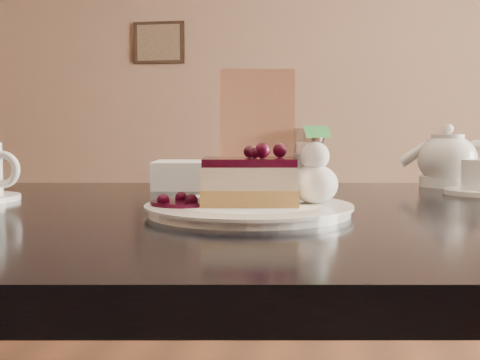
% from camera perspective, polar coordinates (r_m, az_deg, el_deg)
% --- Properties ---
extents(main_table, '(1.33, 1.00, 0.76)m').
position_cam_1_polar(main_table, '(0.84, 0.79, -8.12)').
color(main_table, black).
rests_on(main_table, ground).
extents(dessert_plate, '(0.26, 0.26, 0.01)m').
position_cam_1_polar(dessert_plate, '(0.78, 0.85, -2.81)').
color(dessert_plate, white).
rests_on(dessert_plate, main_table).
extents(cheesecake_slice, '(0.13, 0.10, 0.06)m').
position_cam_1_polar(cheesecake_slice, '(0.77, 0.85, -0.17)').
color(cheesecake_slice, '#B58A46').
rests_on(cheesecake_slice, dessert_plate).
extents(whipped_cream, '(0.06, 0.06, 0.05)m').
position_cam_1_polar(whipped_cream, '(0.79, 7.10, -0.37)').
color(whipped_cream, white).
rests_on(whipped_cream, dessert_plate).
extents(berry_sauce, '(0.08, 0.08, 0.01)m').
position_cam_1_polar(berry_sauce, '(0.77, -5.53, -2.19)').
color(berry_sauce, black).
rests_on(berry_sauce, dessert_plate).
extents(tea_set, '(0.20, 0.25, 0.11)m').
position_cam_1_polar(tea_set, '(1.18, 19.54, 1.38)').
color(tea_set, white).
rests_on(tea_set, main_table).
extents(menu_card, '(0.14, 0.05, 0.22)m').
position_cam_1_polar(menu_card, '(1.15, 1.63, 4.93)').
color(menu_card, '#D7B68E').
rests_on(menu_card, main_table).
extents(sugar_shaker, '(0.06, 0.06, 0.11)m').
position_cam_1_polar(sugar_shaker, '(1.15, 6.51, 2.19)').
color(sugar_shaker, white).
rests_on(sugar_shaker, main_table).
extents(napkin_stack, '(0.14, 0.14, 0.05)m').
position_cam_1_polar(napkin_stack, '(1.12, -4.99, 0.50)').
color(napkin_stack, white).
rests_on(napkin_stack, main_table).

